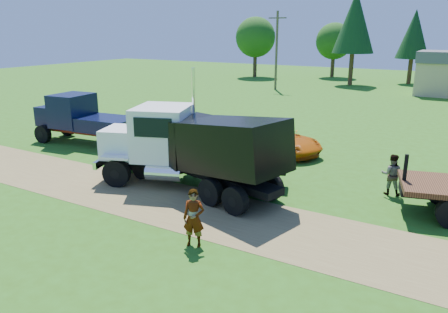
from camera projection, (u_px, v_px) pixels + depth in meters
The scene contains 9 objects.
ground at pixel (235, 219), 16.62m from camera, with size 140.00×140.00×0.00m, color #2D5A13.
dirt_track at pixel (235, 218), 16.62m from camera, with size 120.00×4.20×0.01m, color brown.
white_semi_tractor at pixel (166, 144), 20.32m from camera, with size 8.84×5.45×5.27m.
black_dump_truck at pixel (208, 148), 18.96m from camera, with size 8.53×4.33×3.62m.
navy_truck at pixel (81, 118), 27.35m from camera, with size 7.19×3.13×3.05m.
orange_pickup at pixel (279, 140), 25.39m from camera, with size 2.50×5.41×1.50m, color #C45C09.
spectator_a at pixel (194, 218), 14.28m from camera, with size 0.72×0.47×1.97m, color #999999.
spectator_b at pixel (391, 175), 18.83m from camera, with size 0.88×0.69×1.81m, color #999999.
tan_shed at pixel (448, 73), 47.05m from camera, with size 6.20×5.40×4.70m.
Camera 1 is at (7.42, -13.38, 6.92)m, focal length 35.00 mm.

